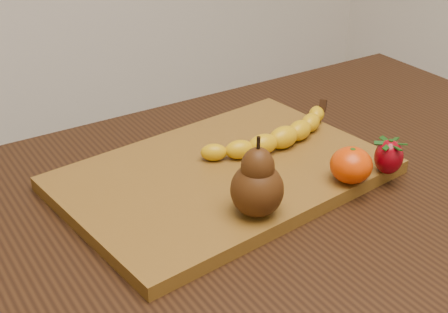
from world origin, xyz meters
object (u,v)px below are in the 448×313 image
cutting_board (224,175)px  pear (257,176)px  table (299,238)px  mandarin (351,165)px

cutting_board → pear: pear is taller
table → mandarin: bearing=-59.8°
pear → mandarin: size_ratio=1.81×
table → pear: size_ratio=9.53×
table → pear: 0.21m
cutting_board → pear: size_ratio=4.29×
mandarin → pear: bearing=178.3°
cutting_board → mandarin: size_ratio=7.75×
cutting_board → mandarin: 0.18m
table → cutting_board: 0.16m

